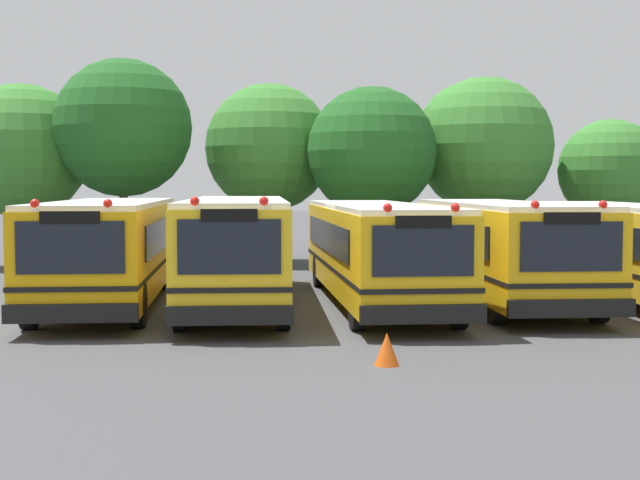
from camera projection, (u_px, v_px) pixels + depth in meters
name	position (u px, v px, depth m)	size (l,w,h in m)	color
ground_plane	(374.00, 303.00, 22.93)	(160.00, 160.00, 0.00)	#424244
school_bus_0	(109.00, 248.00, 22.48)	(2.65, 10.57, 2.71)	#EAA80C
school_bus_1	(237.00, 246.00, 22.55)	(2.58, 11.26, 2.76)	yellow
school_bus_2	(376.00, 248.00, 22.77)	(2.66, 11.44, 2.63)	yellow
school_bus_3	(501.00, 247.00, 23.03)	(2.63, 10.27, 2.67)	yellow
school_bus_4	(635.00, 248.00, 23.21)	(2.73, 11.51, 2.59)	yellow
tree_0	(24.00, 151.00, 32.99)	(4.86, 4.86, 6.64)	#4C3823
tree_1	(123.00, 129.00, 32.26)	(4.91, 4.91, 7.46)	#4C3823
tree_2	(268.00, 147.00, 34.45)	(4.84, 4.84, 6.81)	#4C3823
tree_3	(370.00, 150.00, 32.48)	(4.66, 4.66, 6.50)	#4C3823
tree_4	(480.00, 142.00, 34.32)	(5.15, 5.15, 7.03)	#4C3823
tree_5	(609.00, 169.00, 34.57)	(3.90, 3.90, 5.47)	#4C3823
traffic_cone	(387.00, 349.00, 14.99)	(0.42, 0.42, 0.55)	#EA5914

